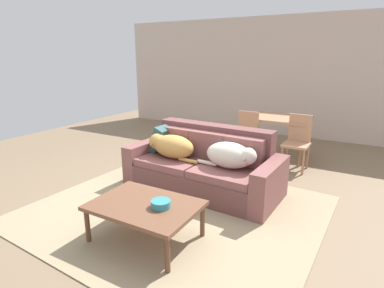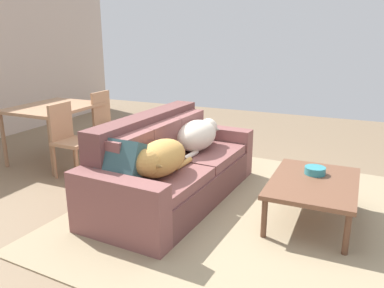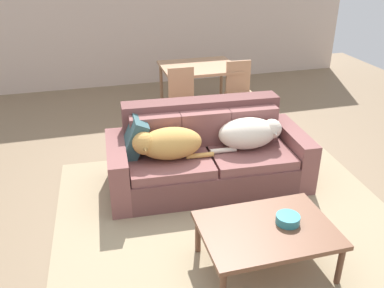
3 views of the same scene
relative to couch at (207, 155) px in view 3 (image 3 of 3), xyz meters
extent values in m
plane|color=#826A50|center=(-0.14, -0.26, -0.33)|extent=(10.00, 10.00, 0.00)
cube|color=beige|center=(-0.14, 3.74, 1.02)|extent=(8.00, 0.12, 2.70)
cube|color=tan|center=(0.00, -0.76, -0.32)|extent=(3.44, 3.09, 0.01)
cube|color=brown|center=(0.00, -0.07, -0.16)|extent=(1.79, 1.03, 0.33)
cube|color=brown|center=(-0.44, -0.04, 0.05)|extent=(0.89, 0.94, 0.10)
cube|color=brown|center=(0.43, -0.09, 0.05)|extent=(0.89, 0.94, 0.10)
cube|color=brown|center=(0.02, 0.28, 0.32)|extent=(1.75, 0.34, 0.45)
cube|color=brown|center=(-0.53, 0.12, 0.29)|extent=(0.54, 0.19, 0.38)
cube|color=brown|center=(0.00, 0.09, 0.29)|extent=(0.54, 0.19, 0.38)
cube|color=brown|center=(0.54, 0.06, 0.29)|extent=(0.54, 0.19, 0.38)
cube|color=brown|center=(-0.97, -0.01, -0.04)|extent=(0.24, 0.94, 0.57)
cube|color=brown|center=(0.96, -0.12, -0.04)|extent=(0.24, 0.94, 0.57)
ellipsoid|color=tan|center=(-0.43, -0.13, 0.26)|extent=(0.66, 0.40, 0.33)
sphere|color=tan|center=(-0.70, -0.14, 0.31)|extent=(0.23, 0.23, 0.23)
cone|color=olive|center=(-0.70, -0.24, 0.29)|extent=(0.11, 0.13, 0.11)
cylinder|color=tan|center=(-0.14, -0.22, 0.13)|extent=(0.29, 0.07, 0.05)
ellipsoid|color=beige|center=(0.41, -0.11, 0.27)|extent=(0.65, 0.42, 0.33)
sphere|color=beige|center=(0.68, -0.15, 0.30)|extent=(0.21, 0.21, 0.21)
cone|color=#AB9F90|center=(0.67, -0.24, 0.29)|extent=(0.10, 0.12, 0.10)
cylinder|color=beige|center=(0.13, -0.18, 0.13)|extent=(0.28, 0.07, 0.05)
cube|color=#335559|center=(-0.77, 0.09, 0.28)|extent=(0.31, 0.42, 0.43)
cube|color=brown|center=(0.06, -1.43, 0.05)|extent=(1.06, 0.75, 0.04)
cylinder|color=brown|center=(0.54, -1.76, -0.15)|extent=(0.05, 0.05, 0.36)
cylinder|color=brown|center=(-0.42, -1.10, -0.15)|extent=(0.05, 0.05, 0.36)
cylinder|color=brown|center=(0.54, -1.10, -0.15)|extent=(0.05, 0.05, 0.36)
cylinder|color=teal|center=(0.24, -1.41, 0.11)|extent=(0.19, 0.19, 0.07)
cube|color=tan|center=(0.49, 2.00, 0.40)|extent=(1.11, 0.90, 0.04)
cylinder|color=#976F50|center=(-0.02, 1.60, 0.03)|extent=(0.05, 0.05, 0.71)
cylinder|color=#976F50|center=(0.99, 1.60, 0.03)|extent=(0.05, 0.05, 0.71)
cylinder|color=#976F50|center=(-0.02, 2.40, 0.03)|extent=(0.05, 0.05, 0.71)
cylinder|color=#976F50|center=(0.99, 2.40, 0.03)|extent=(0.05, 0.05, 0.71)
cube|color=tan|center=(0.09, 1.34, 0.10)|extent=(0.40, 0.40, 0.04)
cube|color=tan|center=(0.09, 1.52, 0.34)|extent=(0.36, 0.04, 0.44)
cylinder|color=#A07554|center=(-0.08, 1.17, -0.12)|extent=(0.04, 0.04, 0.41)
cylinder|color=#A07554|center=(0.26, 1.17, -0.12)|extent=(0.04, 0.04, 0.41)
cylinder|color=#A07554|center=(-0.08, 1.51, -0.12)|extent=(0.04, 0.04, 0.41)
cylinder|color=#A07554|center=(0.26, 1.51, -0.12)|extent=(0.04, 0.04, 0.41)
cube|color=tan|center=(0.95, 1.40, 0.10)|extent=(0.41, 0.41, 0.04)
cube|color=tan|center=(0.96, 1.58, 0.35)|extent=(0.36, 0.05, 0.45)
cylinder|color=#A07554|center=(0.78, 1.24, -0.13)|extent=(0.04, 0.04, 0.41)
cylinder|color=#A07554|center=(1.12, 1.23, -0.13)|extent=(0.04, 0.04, 0.41)
cylinder|color=#A07554|center=(0.79, 1.58, -0.13)|extent=(0.04, 0.04, 0.41)
cylinder|color=#A07554|center=(1.13, 1.57, -0.13)|extent=(0.04, 0.04, 0.41)
camera|label=1|loc=(1.85, -3.64, 1.49)|focal=28.98mm
camera|label=2|loc=(-3.32, -1.75, 1.37)|focal=35.73mm
camera|label=3|loc=(-1.21, -3.83, 2.13)|focal=38.95mm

